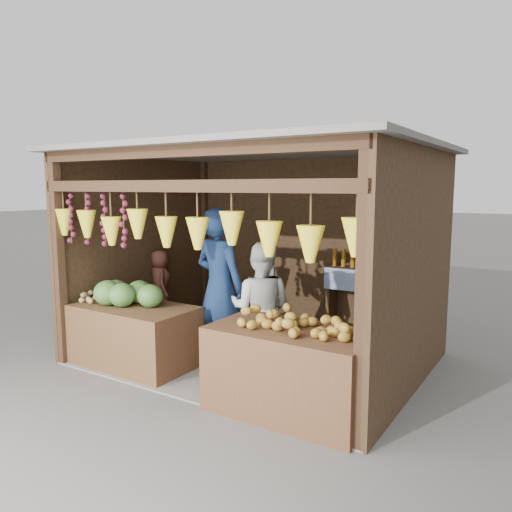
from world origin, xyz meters
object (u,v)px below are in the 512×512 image
Objects in this scene: counter_right at (291,371)px; vendor_seated at (160,282)px; counter_left at (135,336)px; man_standing at (220,287)px; woman_standing at (261,308)px.

vendor_seated is at bearing 155.51° from counter_right.
counter_left is 1.47m from vendor_seated.
man_standing is at bearing -162.46° from vendor_seated.
woman_standing is at bearing -173.15° from man_standing.
counter_right reaches higher than counter_left.
vendor_seated is at bearing -31.47° from woman_standing.
man_standing is 1.25× the size of woman_standing.
vendor_seated is (-1.54, 0.59, -0.20)m from man_standing.
counter_right is at bearing -3.02° from counter_left.
counter_left is 0.77× the size of man_standing.
counter_left is 1.21m from man_standing.
man_standing is 1.66m from vendor_seated.
man_standing reaches higher than woman_standing.
vendor_seated is at bearing 119.90° from counter_left.
counter_left is at bearing 158.39° from vendor_seated.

